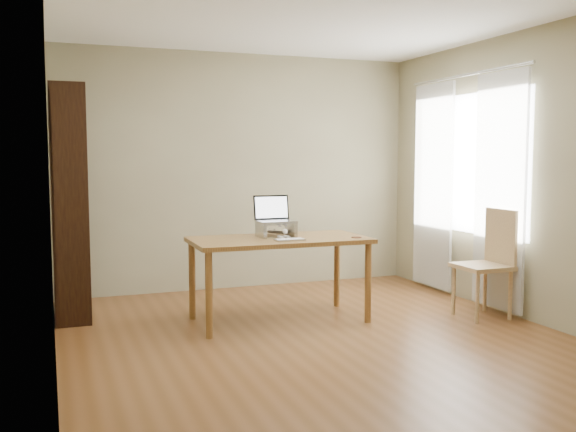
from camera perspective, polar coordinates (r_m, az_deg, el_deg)
The scene contains 10 objects.
room at distance 5.08m, azimuth 3.21°, elevation 3.38°, with size 4.04×4.54×2.64m.
bookshelf at distance 6.20m, azimuth -18.85°, elevation 1.13°, with size 0.30×0.90×2.10m.
curtains at distance 6.71m, azimuth 15.35°, elevation 2.56°, with size 0.03×1.90×2.25m.
desk at distance 5.71m, azimuth -0.79°, elevation -2.81°, with size 1.56×0.79×0.75m.
laptop_stand at distance 5.77m, azimuth -1.06°, elevation -1.05°, with size 0.32×0.25×0.13m.
laptop at distance 5.81m, azimuth -1.26°, elevation 0.08°, with size 0.34×0.28×0.24m.
keyboard at distance 5.50m, azimuth 0.15°, elevation -2.13°, with size 0.26×0.12×0.02m.
coaster at distance 5.75m, azimuth 6.10°, elevation -1.89°, with size 0.09×0.09×0.01m, color #4F2A1B.
cat at distance 5.80m, azimuth -1.16°, elevation -1.20°, with size 0.24×0.48×0.15m.
chair at distance 6.17m, azimuth 17.46°, elevation -3.65°, with size 0.44×0.44×0.99m.
Camera 1 is at (-2.01, -4.63, 1.48)m, focal length 40.00 mm.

